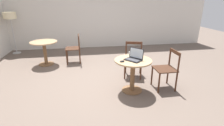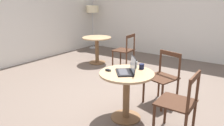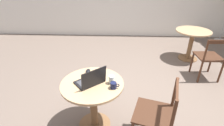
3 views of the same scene
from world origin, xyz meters
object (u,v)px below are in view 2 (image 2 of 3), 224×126
object	(u,v)px
cafe_table_mid	(97,44)
drinking_glass	(135,65)
chair_near_right	(163,78)
mouse	(108,70)
cafe_table_near	(126,85)
laptop	(127,70)
chair_mid_front	(125,51)
floor_lamp	(92,11)
mug	(142,66)
chair_near_front	(179,104)

from	to	relation	value
cafe_table_mid	drinking_glass	world-z (taller)	drinking_glass
chair_near_right	mouse	xyz separation A→B (m)	(-0.87, 0.49, 0.28)
cafe_table_near	laptop	size ratio (longest dim) A/B	1.90
chair_near_right	chair_mid_front	size ratio (longest dim) A/B	1.00
mouse	drinking_glass	distance (m)	0.42
chair_mid_front	floor_lamp	bearing A→B (deg)	57.96
cafe_table_mid	floor_lamp	xyz separation A→B (m)	(1.40, 1.31, 0.77)
chair_near_right	floor_lamp	distance (m)	4.61
mug	cafe_table_near	bearing A→B (deg)	160.58
chair_near_front	mouse	size ratio (longest dim) A/B	8.70
chair_near_front	chair_near_right	bearing A→B (deg)	34.72
chair_near_right	drinking_glass	bearing A→B (deg)	156.55
chair_near_front	floor_lamp	size ratio (longest dim) A/B	0.59
chair_near_front	chair_mid_front	xyz separation A→B (m)	(2.03, 2.06, 0.00)
cafe_table_mid	mug	world-z (taller)	mug
cafe_table_mid	chair_near_right	size ratio (longest dim) A/B	0.89
cafe_table_mid	laptop	size ratio (longest dim) A/B	1.90
chair_near_right	mouse	bearing A→B (deg)	150.79
chair_mid_front	drinking_glass	size ratio (longest dim) A/B	8.35
floor_lamp	chair_near_right	bearing A→B (deg)	-125.36
mouse	chair_near_right	bearing A→B (deg)	-29.21
cafe_table_near	chair_near_right	bearing A→B (deg)	-16.59
chair_near_front	drinking_glass	world-z (taller)	chair_near_front
cafe_table_near	chair_mid_front	xyz separation A→B (m)	(2.04, 1.29, -0.07)
chair_near_right	mug	xyz separation A→B (m)	(-0.51, 0.14, 0.30)
laptop	mouse	bearing A→B (deg)	107.01
chair_near_front	chair_mid_front	bearing A→B (deg)	45.34
mouse	drinking_glass	bearing A→B (deg)	-37.37
chair_near_right	mug	bearing A→B (deg)	164.92
cafe_table_mid	mug	xyz separation A→B (m)	(-1.74, -2.25, 0.23)
chair_near_right	chair_near_front	distance (m)	0.94
laptop	mouse	size ratio (longest dim) A/B	4.07
cafe_table_near	mouse	distance (m)	0.34
chair_mid_front	mug	bearing A→B (deg)	-141.97
cafe_table_near	mug	world-z (taller)	mug
chair_near_right	chair_near_front	bearing A→B (deg)	-145.28
chair_near_right	mug	world-z (taller)	chair_near_right
mug	drinking_glass	distance (m)	0.10
floor_lamp	laptop	xyz separation A→B (m)	(-3.41, -3.48, -0.53)
mouse	cafe_table_near	bearing A→B (deg)	-69.96
cafe_table_near	drinking_glass	xyz separation A→B (m)	(0.24, 0.00, 0.24)
chair_near_right	chair_near_front	world-z (taller)	same
cafe_table_mid	chair_mid_front	distance (m)	0.87
chair_mid_front	floor_lamp	distance (m)	2.70
chair_mid_front	mouse	bearing A→B (deg)	-154.02
laptop	drinking_glass	size ratio (longest dim) A/B	3.91
chair_near_right	mug	distance (m)	0.61
cafe_table_near	chair_near_front	world-z (taller)	chair_near_front
chair_mid_front	mouse	distance (m)	2.39
chair_mid_front	floor_lamp	size ratio (longest dim) A/B	0.59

